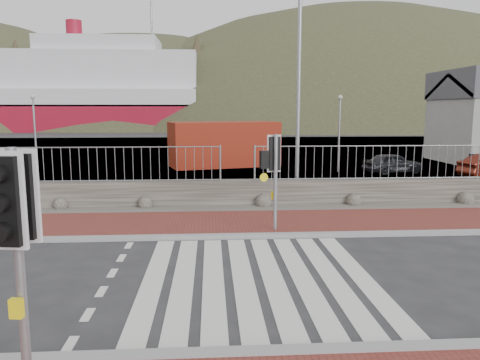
{
  "coord_description": "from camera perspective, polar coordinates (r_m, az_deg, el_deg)",
  "views": [
    {
      "loc": [
        -0.93,
        -8.99,
        3.39
      ],
      "look_at": [
        -0.17,
        3.0,
        1.56
      ],
      "focal_mm": 35.0,
      "sensor_mm": 36.0,
      "label": 1
    }
  ],
  "objects": [
    {
      "name": "car_a",
      "position": [
        26.15,
        18.11,
        1.98
      ],
      "size": [
        3.36,
        1.88,
        1.08
      ],
      "primitive_type": "imported",
      "rotation": [
        0.0,
        0.0,
        1.77
      ],
      "color": "black",
      "rests_on": "ground"
    },
    {
      "name": "traffic_signal_near",
      "position": [
        5.97,
        -25.62,
        -4.35
      ],
      "size": [
        0.46,
        0.32,
        2.97
      ],
      "rotation": [
        0.0,
        0.0,
        -0.15
      ],
      "color": "gray",
      "rests_on": "ground"
    },
    {
      "name": "kerb_far",
      "position": [
        12.48,
        0.8,
        -6.87
      ],
      "size": [
        40.0,
        0.25,
        0.12
      ],
      "primitive_type": "cube",
      "color": "gray",
      "rests_on": "ground"
    },
    {
      "name": "hills_backdrop",
      "position": [
        100.73,
        0.89,
        -6.55
      ],
      "size": [
        254.0,
        90.0,
        100.0
      ],
      "color": "#2D3620",
      "rests_on": "ground"
    },
    {
      "name": "traffic_signal_far",
      "position": [
        12.75,
        4.22,
        2.22
      ],
      "size": [
        0.67,
        0.35,
        2.72
      ],
      "rotation": [
        0.0,
        0.0,
        3.39
      ],
      "color": "gray",
      "rests_on": "ground"
    },
    {
      "name": "shipping_container",
      "position": [
        27.96,
        -1.97,
        4.4
      ],
      "size": [
        6.77,
        4.17,
        2.63
      ],
      "primitive_type": "cube",
      "rotation": [
        0.0,
        0.0,
        0.26
      ],
      "color": "maroon",
      "rests_on": "ground"
    },
    {
      "name": "sidewalk_far",
      "position": [
        13.93,
        0.33,
        -5.26
      ],
      "size": [
        40.0,
        3.0,
        0.08
      ],
      "primitive_type": "cube",
      "color": "brown",
      "rests_on": "ground"
    },
    {
      "name": "kerb_near",
      "position": [
        6.92,
        4.87,
        -20.25
      ],
      "size": [
        40.0,
        0.25,
        0.12
      ],
      "primitive_type": "cube",
      "color": "gray",
      "rests_on": "ground"
    },
    {
      "name": "streetlight",
      "position": [
        17.42,
        7.67,
        13.04
      ],
      "size": [
        1.73,
        0.73,
        8.43
      ],
      "rotation": [
        0.0,
        0.0,
        -0.33
      ],
      "color": "gray",
      "rests_on": "ground"
    },
    {
      "name": "zebra_crossing",
      "position": [
        9.65,
        2.2,
        -11.89
      ],
      "size": [
        4.62,
        5.6,
        0.01
      ],
      "color": "silver",
      "rests_on": "ground"
    },
    {
      "name": "gravel_strip",
      "position": [
        15.88,
        -0.17,
        -3.56
      ],
      "size": [
        40.0,
        1.5,
        0.06
      ],
      "primitive_type": "cube",
      "color": "#59544C",
      "rests_on": "ground"
    },
    {
      "name": "quay",
      "position": [
        37.06,
        -2.16,
        3.41
      ],
      "size": [
        120.0,
        40.0,
        0.5
      ],
      "primitive_type": "cube",
      "color": "#4C4C4F",
      "rests_on": "ground"
    },
    {
      "name": "railing",
      "position": [
        16.24,
        -0.31,
        3.11
      ],
      "size": [
        18.07,
        0.07,
        1.22
      ],
      "color": "gray",
      "rests_on": "stone_wall"
    },
    {
      "name": "stone_wall",
      "position": [
        16.58,
        -0.33,
        -1.56
      ],
      "size": [
        40.0,
        0.6,
        0.9
      ],
      "primitive_type": "cube",
      "color": "#413C36",
      "rests_on": "ground"
    },
    {
      "name": "water",
      "position": [
        71.98,
        -2.88,
        5.96
      ],
      "size": [
        220.0,
        50.0,
        0.05
      ],
      "primitive_type": "cube",
      "color": "#3F4C54",
      "rests_on": "ground"
    },
    {
      "name": "ferry",
      "position": [
        80.49,
        -21.05,
        9.5
      ],
      "size": [
        50.0,
        16.0,
        20.0
      ],
      "color": "maroon",
      "rests_on": "ground"
    },
    {
      "name": "ground",
      "position": [
        9.65,
        2.2,
        -11.92
      ],
      "size": [
        220.0,
        220.0,
        0.0
      ],
      "primitive_type": "plane",
      "color": "#28282B",
      "rests_on": "ground"
    }
  ]
}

